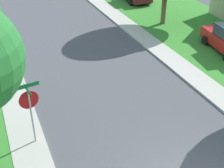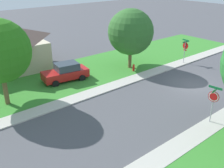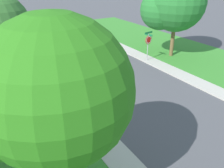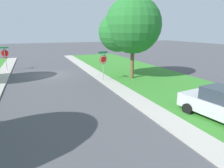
% 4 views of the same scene
% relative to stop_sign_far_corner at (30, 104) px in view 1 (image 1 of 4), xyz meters
% --- Properties ---
extents(sidewalk_east, '(1.40, 56.00, 0.10)m').
position_rel_stop_sign_far_corner_xyz_m(sidewalk_east, '(9.09, 7.34, -1.84)').
color(sidewalk_east, '#B7B2A8').
rests_on(sidewalk_east, ground).
extents(lawn_east, '(8.00, 56.00, 0.08)m').
position_rel_stop_sign_far_corner_xyz_m(lawn_east, '(13.79, 7.34, -1.85)').
color(lawn_east, '#38842D').
rests_on(lawn_east, ground).
extents(sidewalk_west, '(1.40, 56.00, 0.10)m').
position_rel_stop_sign_far_corner_xyz_m(sidewalk_west, '(-0.31, 7.34, -1.84)').
color(sidewalk_west, '#B7B2A8').
rests_on(sidewalk_west, ground).
extents(stop_sign_far_corner, '(0.91, 0.91, 2.77)m').
position_rel_stop_sign_far_corner_xyz_m(stop_sign_far_corner, '(0.00, 0.00, 0.00)').
color(stop_sign_far_corner, '#9E9EA3').
rests_on(stop_sign_far_corner, ground).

